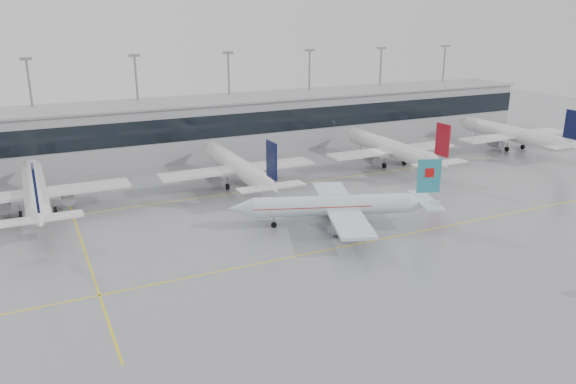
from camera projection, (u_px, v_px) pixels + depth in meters
name	position (u px, v px, depth m)	size (l,w,h in m)	color
ground	(326.00, 250.00, 77.27)	(320.00, 320.00, 0.00)	gray
taxi_line_main	(326.00, 250.00, 77.27)	(120.00, 0.25, 0.01)	yellow
taxi_line_north	(246.00, 191.00, 103.05)	(120.00, 0.25, 0.01)	yellow
taxi_line_cross	(84.00, 249.00, 77.79)	(0.25, 60.00, 0.01)	yellow
terminal	(194.00, 128.00, 128.73)	(180.00, 15.00, 12.00)	#939396
terminal_glass	(204.00, 128.00, 121.79)	(180.00, 0.20, 5.00)	black
terminal_roof	(192.00, 101.00, 126.85)	(182.00, 16.00, 0.40)	gray
light_masts	(185.00, 93.00, 131.66)	(156.40, 1.00, 22.60)	gray
air_canada_jet	(340.00, 206.00, 85.55)	(32.34, 25.79, 10.12)	silver
parked_jet_b	(35.00, 191.00, 90.66)	(29.64, 36.96, 11.72)	silver
parked_jet_c	(238.00, 167.00, 105.10)	(29.64, 36.96, 11.72)	silver
parked_jet_d	(392.00, 149.00, 119.53)	(29.64, 36.96, 11.72)	silver
parked_jet_e	(513.00, 134.00, 133.96)	(29.64, 36.96, 11.72)	silver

